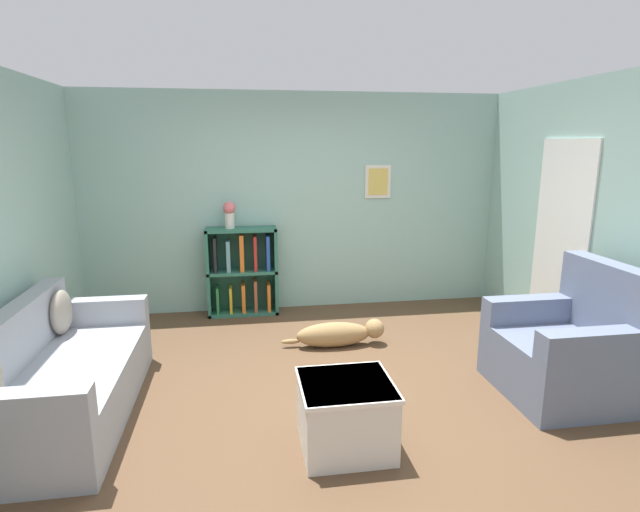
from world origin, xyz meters
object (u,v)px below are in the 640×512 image
(coffee_table, at_px, (346,413))
(couch, at_px, (59,378))
(bookshelf, at_px, (243,272))
(dog, at_px, (339,334))
(vase, at_px, (229,213))
(recliner_chair, at_px, (569,350))

(coffee_table, bearing_deg, couch, 160.40)
(bookshelf, height_order, coffee_table, bookshelf)
(couch, height_order, dog, couch)
(coffee_table, height_order, vase, vase)
(couch, xyz_separation_m, dog, (2.31, 0.98, -0.18))
(couch, relative_size, recliner_chair, 1.76)
(bookshelf, xyz_separation_m, recliner_chair, (2.59, -2.41, -0.14))
(recliner_chair, distance_m, vase, 3.72)
(bookshelf, relative_size, dog, 0.99)
(recliner_chair, relative_size, coffee_table, 1.76)
(couch, height_order, recliner_chair, recliner_chair)
(dog, xyz_separation_m, vase, (-1.07, 1.16, 1.09))
(couch, relative_size, coffee_table, 3.10)
(coffee_table, bearing_deg, recliner_chair, 13.47)
(couch, xyz_separation_m, recliner_chair, (3.95, -0.25, 0.07))
(couch, height_order, vase, vase)
(couch, bearing_deg, bookshelf, 57.68)
(coffee_table, bearing_deg, dog, 80.21)
(coffee_table, xyz_separation_m, vase, (-0.78, 2.86, 0.97))
(dog, bearing_deg, couch, -156.95)
(couch, distance_m, vase, 2.64)
(recliner_chair, xyz_separation_m, vase, (-2.72, 2.39, 0.85))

